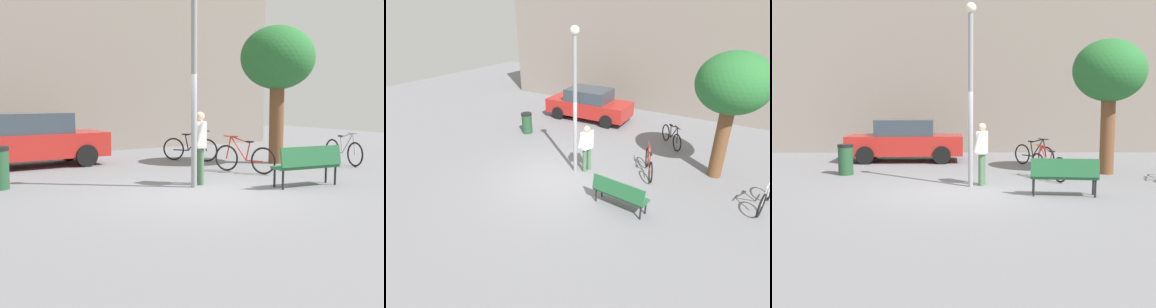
% 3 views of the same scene
% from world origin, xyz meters
% --- Properties ---
extents(ground_plane, '(36.00, 36.00, 0.00)m').
position_xyz_m(ground_plane, '(0.00, 0.00, 0.00)').
color(ground_plane, slate).
extents(building_facade, '(17.72, 2.00, 7.01)m').
position_xyz_m(building_facade, '(0.00, 9.78, 3.50)').
color(building_facade, gray).
rests_on(building_facade, ground_plane).
extents(lamppost, '(0.28, 0.28, 4.75)m').
position_xyz_m(lamppost, '(0.27, 0.80, 2.78)').
color(lamppost, gray).
rests_on(lamppost, ground_plane).
extents(person_by_lamppost, '(0.41, 0.63, 1.67)m').
position_xyz_m(person_by_lamppost, '(0.58, 1.05, 0.97)').
color(person_by_lamppost, '#47704C').
rests_on(person_by_lamppost, ground_plane).
extents(park_bench, '(1.64, 0.65, 0.92)m').
position_xyz_m(park_bench, '(2.48, -0.48, 0.55)').
color(park_bench, '#236038').
rests_on(park_bench, ground_plane).
extents(plaza_tree, '(2.22, 2.22, 4.11)m').
position_xyz_m(plaza_tree, '(4.52, 2.95, 3.07)').
color(plaza_tree, brown).
rests_on(plaza_tree, ground_plane).
extents(bicycle_black, '(1.17, 1.44, 0.97)m').
position_xyz_m(bicycle_black, '(2.55, 4.72, 0.38)').
color(bicycle_black, black).
rests_on(bicycle_black, ground_plane).
extents(bicycle_red, '(0.80, 1.67, 0.97)m').
position_xyz_m(bicycle_red, '(2.54, 1.93, 0.38)').
color(bicycle_red, black).
rests_on(bicycle_red, ground_plane).
extents(parked_car_red, '(4.23, 1.88, 1.55)m').
position_xyz_m(parked_car_red, '(-2.02, 5.97, 0.77)').
color(parked_car_red, '#AD231E').
rests_on(parked_car_red, ground_plane).
extents(trash_bin, '(0.47, 0.47, 0.93)m').
position_xyz_m(trash_bin, '(-3.49, 2.81, 0.47)').
color(trash_bin, '#234C2D').
rests_on(trash_bin, ground_plane).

